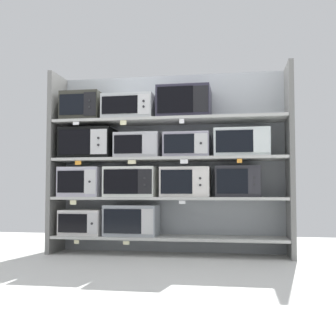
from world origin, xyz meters
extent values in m
cube|color=silver|center=(0.00, -1.00, -0.01)|extent=(6.48, 6.00, 0.02)
cube|color=#9EA3A8|center=(0.00, 0.23, 0.99)|extent=(2.68, 0.04, 1.99)
cube|color=slate|center=(-1.27, 0.00, 0.99)|extent=(0.05, 0.42, 1.99)
cube|color=slate|center=(1.27, 0.00, 0.99)|extent=(0.05, 0.42, 1.99)
cube|color=beige|center=(0.00, 0.00, 0.18)|extent=(2.48, 0.42, 0.03)
cube|color=silver|center=(-0.95, 0.00, 0.33)|extent=(0.46, 0.34, 0.27)
cube|color=black|center=(-1.00, -0.18, 0.33)|extent=(0.32, 0.01, 0.20)
cube|color=silver|center=(-0.78, -0.17, 0.33)|extent=(0.11, 0.01, 0.22)
cylinder|color=#262628|center=(-0.78, -0.18, 0.33)|extent=(0.02, 0.01, 0.02)
cube|color=#9FA5AC|center=(-0.40, 0.00, 0.36)|extent=(0.56, 0.33, 0.33)
cube|color=black|center=(-0.45, -0.17, 0.36)|extent=(0.41, 0.01, 0.25)
cube|color=silver|center=(-0.19, -0.17, 0.36)|extent=(0.13, 0.01, 0.26)
cube|color=beige|center=(-0.94, -0.22, 0.14)|extent=(0.05, 0.00, 0.04)
cube|color=beige|center=(-0.40, -0.22, 0.14)|extent=(0.07, 0.00, 0.04)
cube|color=beige|center=(0.00, 0.00, 0.60)|extent=(2.48, 0.42, 0.03)
cube|color=#B4B1C1|center=(-0.96, 0.00, 0.77)|extent=(0.45, 0.40, 0.32)
cube|color=black|center=(-1.01, -0.21, 0.77)|extent=(0.30, 0.01, 0.23)
cube|color=silver|center=(-0.80, -0.21, 0.77)|extent=(0.13, 0.01, 0.26)
cylinder|color=#262628|center=(-0.80, -0.22, 0.77)|extent=(0.02, 0.01, 0.02)
cube|color=white|center=(-0.40, 0.00, 0.77)|extent=(0.55, 0.41, 0.32)
cube|color=black|center=(-0.47, -0.21, 0.77)|extent=(0.37, 0.01, 0.26)
cube|color=black|center=(-0.21, -0.21, 0.77)|extent=(0.15, 0.01, 0.26)
cylinder|color=#262628|center=(-0.21, -0.22, 0.74)|extent=(0.02, 0.01, 0.02)
cylinder|color=#262628|center=(-0.21, -0.22, 0.81)|extent=(0.02, 0.01, 0.02)
cube|color=silver|center=(0.19, 0.00, 0.77)|extent=(0.52, 0.35, 0.31)
cube|color=black|center=(0.12, -0.18, 0.77)|extent=(0.33, 0.01, 0.25)
cube|color=silver|center=(0.36, -0.18, 0.77)|extent=(0.16, 0.01, 0.25)
cylinder|color=#262628|center=(0.36, -0.19, 0.74)|extent=(0.02, 0.01, 0.02)
cylinder|color=#262628|center=(0.36, -0.19, 0.81)|extent=(0.02, 0.01, 0.02)
cube|color=#2C2B30|center=(0.74, 0.00, 0.77)|extent=(0.46, 0.32, 0.32)
cube|color=black|center=(0.68, -0.17, 0.77)|extent=(0.31, 0.01, 0.25)
cube|color=#2C2B30|center=(0.90, -0.17, 0.77)|extent=(0.12, 0.01, 0.26)
cylinder|color=#262628|center=(0.90, -0.17, 0.74)|extent=(0.02, 0.01, 0.02)
cylinder|color=#262628|center=(0.90, -0.17, 0.81)|extent=(0.02, 0.01, 0.02)
cube|color=beige|center=(-0.98, -0.22, 0.56)|extent=(0.07, 0.00, 0.05)
cube|color=white|center=(0.18, -0.22, 0.56)|extent=(0.07, 0.00, 0.03)
cube|color=beige|center=(0.00, 0.00, 1.02)|extent=(2.48, 0.42, 0.03)
cube|color=black|center=(-0.90, 0.00, 1.20)|extent=(0.57, 0.39, 0.33)
cube|color=black|center=(-0.98, -0.20, 1.20)|extent=(0.35, 0.01, 0.27)
cube|color=silver|center=(-0.71, -0.20, 1.20)|extent=(0.18, 0.01, 0.27)
cylinder|color=#262628|center=(-0.71, -0.21, 1.16)|extent=(0.02, 0.01, 0.02)
cylinder|color=#262628|center=(-0.71, -0.21, 1.24)|extent=(0.02, 0.01, 0.02)
cube|color=#BABBC0|center=(-0.32, 0.00, 1.17)|extent=(0.48, 0.38, 0.27)
cube|color=black|center=(-0.39, -0.20, 1.17)|extent=(0.30, 0.01, 0.19)
cube|color=#BABBC0|center=(-0.17, -0.19, 1.17)|extent=(0.15, 0.01, 0.21)
cube|color=#A09CAD|center=(0.21, 0.00, 1.16)|extent=(0.48, 0.36, 0.26)
cube|color=black|center=(0.15, -0.19, 1.16)|extent=(0.31, 0.01, 0.20)
cube|color=silver|center=(0.37, -0.19, 1.16)|extent=(0.14, 0.01, 0.21)
cylinder|color=#262628|center=(0.37, -0.20, 1.16)|extent=(0.02, 0.01, 0.02)
cube|color=silver|center=(0.78, 0.00, 1.18)|extent=(0.57, 0.35, 0.29)
cube|color=black|center=(0.71, -0.18, 1.18)|extent=(0.37, 0.01, 0.22)
cube|color=silver|center=(0.97, -0.18, 1.18)|extent=(0.16, 0.01, 0.23)
cube|color=orange|center=(-0.93, -0.22, 0.98)|extent=(0.07, 0.00, 0.04)
cube|color=beige|center=(-0.34, -0.22, 0.98)|extent=(0.09, 0.00, 0.04)
cube|color=white|center=(0.20, -0.22, 0.98)|extent=(0.08, 0.00, 0.04)
cube|color=orange|center=(0.76, -0.22, 0.98)|extent=(0.05, 0.00, 0.04)
cube|color=beige|center=(0.00, 0.00, 1.44)|extent=(2.48, 0.42, 0.03)
cube|color=#35352D|center=(-0.96, 0.00, 1.61)|extent=(0.44, 0.36, 0.32)
cube|color=black|center=(-1.03, -0.19, 1.61)|extent=(0.28, 0.01, 0.23)
cube|color=black|center=(-0.82, -0.18, 1.61)|extent=(0.13, 0.01, 0.25)
cylinder|color=#262628|center=(-0.82, -0.19, 1.57)|extent=(0.02, 0.01, 0.02)
cylinder|color=#262628|center=(-0.82, -0.19, 1.64)|extent=(0.02, 0.01, 0.02)
cube|color=#B8BDBE|center=(-0.42, 0.00, 1.58)|extent=(0.55, 0.40, 0.27)
cube|color=black|center=(-0.48, -0.21, 1.58)|extent=(0.39, 0.01, 0.19)
cube|color=silver|center=(-0.22, -0.21, 1.58)|extent=(0.13, 0.01, 0.21)
cylinder|color=#262628|center=(-0.22, -0.22, 1.55)|extent=(0.02, 0.01, 0.02)
cylinder|color=#262628|center=(-0.22, -0.22, 1.61)|extent=(0.02, 0.01, 0.02)
cube|color=#2B2938|center=(0.18, 0.00, 1.62)|extent=(0.56, 0.40, 0.34)
cube|color=black|center=(0.11, -0.21, 1.62)|extent=(0.37, 0.01, 0.28)
cube|color=black|center=(0.37, -0.21, 1.62)|extent=(0.15, 0.01, 0.27)
cube|color=white|center=(-0.96, -0.22, 1.40)|extent=(0.07, 0.00, 0.03)
cube|color=beige|center=(-0.44, -0.22, 1.39)|extent=(0.07, 0.00, 0.05)
cube|color=white|center=(0.18, -0.22, 1.39)|extent=(0.05, 0.00, 0.05)
camera|label=1|loc=(0.73, -4.43, 0.67)|focal=44.83mm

